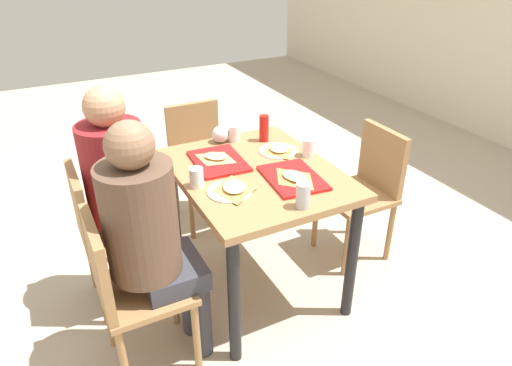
{
  "coord_description": "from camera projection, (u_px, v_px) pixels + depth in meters",
  "views": [
    {
      "loc": [
        1.93,
        -0.99,
        1.89
      ],
      "look_at": [
        0.0,
        0.0,
        0.7
      ],
      "focal_mm": 32.29,
      "sensor_mm": 36.0,
      "label": 1
    }
  ],
  "objects": [
    {
      "name": "chair_near_left",
      "position": [
        104.0,
        228.0,
        2.46
      ],
      "size": [
        0.4,
        0.4,
        0.85
      ],
      "color": "#9E7247",
      "rests_on": "ground_plane"
    },
    {
      "name": "paper_plate_near_edge",
      "position": [
        230.0,
        191.0,
        2.23
      ],
      "size": [
        0.22,
        0.22,
        0.01
      ],
      "primitive_type": "cylinder",
      "color": "white",
      "rests_on": "main_table"
    },
    {
      "name": "foil_bundle",
      "position": [
        220.0,
        134.0,
        2.74
      ],
      "size": [
        0.1,
        0.1,
        0.1
      ],
      "primitive_type": "sphere",
      "color": "silver",
      "rests_on": "main_table"
    },
    {
      "name": "person_in_red",
      "position": [
        124.0,
        182.0,
        2.39
      ],
      "size": [
        0.32,
        0.42,
        1.26
      ],
      "color": "#383842",
      "rests_on": "ground_plane"
    },
    {
      "name": "condiment_bottle",
      "position": [
        264.0,
        128.0,
        2.74
      ],
      "size": [
        0.06,
        0.06,
        0.16
      ],
      "primitive_type": "cylinder",
      "color": "red",
      "rests_on": "main_table"
    },
    {
      "name": "person_in_brown_jacket",
      "position": [
        150.0,
        231.0,
        2.0
      ],
      "size": [
        0.32,
        0.42,
        1.26
      ],
      "color": "#383842",
      "rests_on": "ground_plane"
    },
    {
      "name": "chair_left_end",
      "position": [
        199.0,
        155.0,
        3.27
      ],
      "size": [
        0.4,
        0.4,
        0.85
      ],
      "color": "#9E7247",
      "rests_on": "ground_plane"
    },
    {
      "name": "plastic_cup_c",
      "position": [
        234.0,
        133.0,
        2.75
      ],
      "size": [
        0.07,
        0.07,
        0.1
      ],
      "primitive_type": "cylinder",
      "color": "white",
      "rests_on": "main_table"
    },
    {
      "name": "tray_red_near",
      "position": [
        218.0,
        161.0,
        2.52
      ],
      "size": [
        0.38,
        0.28,
        0.02
      ],
      "primitive_type": "cube",
      "rotation": [
        0.0,
        0.0,
        -0.06
      ],
      "color": "red",
      "rests_on": "main_table"
    },
    {
      "name": "chair_near_right",
      "position": [
        126.0,
        285.0,
        2.06
      ],
      "size": [
        0.4,
        0.4,
        0.85
      ],
      "color": "#9E7247",
      "rests_on": "ground_plane"
    },
    {
      "name": "pizza_slice_b",
      "position": [
        295.0,
        177.0,
        2.32
      ],
      "size": [
        0.23,
        0.17,
        0.02
      ],
      "color": "#C68C47",
      "rests_on": "tray_red_far"
    },
    {
      "name": "soda_can",
      "position": [
        303.0,
        195.0,
        2.08
      ],
      "size": [
        0.07,
        0.07,
        0.12
      ],
      "primitive_type": "cylinder",
      "color": "#B7BCC6",
      "rests_on": "main_table"
    },
    {
      "name": "pizza_slice_c",
      "position": [
        279.0,
        150.0,
        2.62
      ],
      "size": [
        0.17,
        0.15,
        0.02
      ],
      "color": "#C68C47",
      "rests_on": "paper_plate_center"
    },
    {
      "name": "paper_plate_center",
      "position": [
        278.0,
        151.0,
        2.64
      ],
      "size": [
        0.22,
        0.22,
        0.01
      ],
      "primitive_type": "cylinder",
      "color": "white",
      "rests_on": "main_table"
    },
    {
      "name": "main_table",
      "position": [
        256.0,
        189.0,
        2.49
      ],
      "size": [
        1.01,
        0.8,
        0.78
      ],
      "color": "#9E7247",
      "rests_on": "ground_plane"
    },
    {
      "name": "plastic_cup_b",
      "position": [
        197.0,
        178.0,
        2.26
      ],
      "size": [
        0.07,
        0.07,
        0.1
      ],
      "primitive_type": "cylinder",
      "color": "white",
      "rests_on": "main_table"
    },
    {
      "name": "tray_red_far",
      "position": [
        293.0,
        178.0,
        2.34
      ],
      "size": [
        0.38,
        0.3,
        0.02
      ],
      "primitive_type": "cube",
      "rotation": [
        0.0,
        0.0,
        -0.1
      ],
      "color": "red",
      "rests_on": "main_table"
    },
    {
      "name": "chair_far_side",
      "position": [
        367.0,
        184.0,
        2.89
      ],
      "size": [
        0.4,
        0.4,
        0.85
      ],
      "color": "#9E7247",
      "rests_on": "ground_plane"
    },
    {
      "name": "ground_plane",
      "position": [
        256.0,
        285.0,
        2.82
      ],
      "size": [
        10.0,
        10.0,
        0.02
      ],
      "primitive_type": "cube",
      "color": "#B7A893"
    },
    {
      "name": "pizza_slice_d",
      "position": [
        234.0,
        188.0,
        2.24
      ],
      "size": [
        0.25,
        0.22,
        0.02
      ],
      "color": "#C68C47",
      "rests_on": "paper_plate_near_edge"
    },
    {
      "name": "plastic_cup_a",
      "position": [
        308.0,
        148.0,
        2.57
      ],
      "size": [
        0.07,
        0.07,
        0.1
      ],
      "primitive_type": "cylinder",
      "color": "white",
      "rests_on": "main_table"
    },
    {
      "name": "pizza_slice_a",
      "position": [
        215.0,
        157.0,
        2.52
      ],
      "size": [
        0.23,
        0.22,
        0.02
      ],
      "color": "#DBAD60",
      "rests_on": "tray_red_near"
    }
  ]
}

